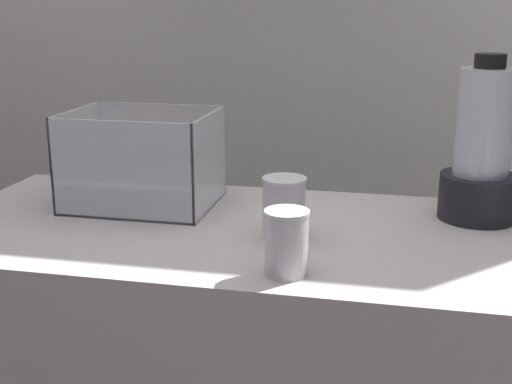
{
  "coord_description": "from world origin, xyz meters",
  "views": [
    {
      "loc": [
        0.29,
        -1.32,
        1.36
      ],
      "look_at": [
        0.0,
        0.0,
        0.98
      ],
      "focal_mm": 47.1,
      "sensor_mm": 36.0,
      "label": 1
    }
  ],
  "objects_px": {
    "juice_cup_orange_far_left": "(284,212)",
    "juice_cup_pomegranate_left": "(286,245)",
    "blender_pitcher": "(481,156)",
    "carrot_display_bin": "(143,176)"
  },
  "relations": [
    {
      "from": "juice_cup_orange_far_left",
      "to": "juice_cup_pomegranate_left",
      "type": "relative_size",
      "value": 1.08
    },
    {
      "from": "blender_pitcher",
      "to": "juice_cup_pomegranate_left",
      "type": "height_order",
      "value": "blender_pitcher"
    },
    {
      "from": "blender_pitcher",
      "to": "juice_cup_pomegranate_left",
      "type": "bearing_deg",
      "value": -131.69
    },
    {
      "from": "carrot_display_bin",
      "to": "juice_cup_orange_far_left",
      "type": "bearing_deg",
      "value": -23.55
    },
    {
      "from": "carrot_display_bin",
      "to": "juice_cup_orange_far_left",
      "type": "distance_m",
      "value": 0.4
    },
    {
      "from": "carrot_display_bin",
      "to": "juice_cup_pomegranate_left",
      "type": "xyz_separation_m",
      "value": [
        0.4,
        -0.34,
        -0.01
      ]
    },
    {
      "from": "carrot_display_bin",
      "to": "blender_pitcher",
      "type": "bearing_deg",
      "value": 4.35
    },
    {
      "from": "juice_cup_orange_far_left",
      "to": "blender_pitcher",
      "type": "bearing_deg",
      "value": 28.78
    },
    {
      "from": "carrot_display_bin",
      "to": "juice_cup_orange_far_left",
      "type": "relative_size",
      "value": 2.62
    },
    {
      "from": "juice_cup_orange_far_left",
      "to": "juice_cup_pomegranate_left",
      "type": "xyz_separation_m",
      "value": [
        0.04,
        -0.18,
        -0.0
      ]
    }
  ]
}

